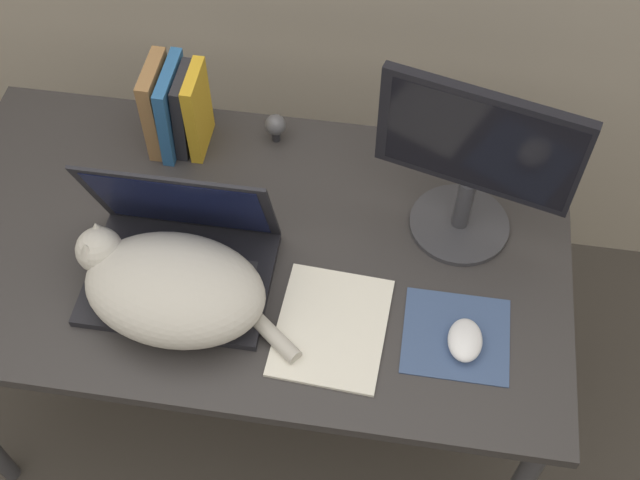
% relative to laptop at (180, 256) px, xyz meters
% --- Properties ---
extents(desk, '(1.37, 0.77, 0.74)m').
position_rel_laptop_xyz_m(desk, '(0.12, 0.09, -0.12)').
color(desk, '#2D2B2B').
rests_on(desk, ground_plane).
extents(laptop, '(0.38, 0.28, 0.28)m').
position_rel_laptop_xyz_m(laptop, '(0.00, 0.00, 0.00)').
color(laptop, black).
rests_on(laptop, desk).
extents(cat, '(0.47, 0.28, 0.15)m').
position_rel_laptop_xyz_m(cat, '(0.01, -0.09, 0.02)').
color(cat, '#B2ADA3').
rests_on(cat, desk).
extents(external_monitor, '(0.39, 0.22, 0.39)m').
position_rel_laptop_xyz_m(external_monitor, '(0.56, 0.20, 0.16)').
color(external_monitor, '#333338').
rests_on(external_monitor, desk).
extents(mousepad, '(0.21, 0.20, 0.00)m').
position_rel_laptop_xyz_m(mousepad, '(0.57, -0.07, -0.05)').
color(mousepad, '#384C75').
rests_on(mousepad, desk).
extents(computer_mouse, '(0.07, 0.10, 0.04)m').
position_rel_laptop_xyz_m(computer_mouse, '(0.59, -0.09, -0.03)').
color(computer_mouse, silver).
rests_on(computer_mouse, mousepad).
extents(book_row, '(0.12, 0.16, 0.22)m').
position_rel_laptop_xyz_m(book_row, '(-0.09, 0.36, 0.05)').
color(book_row, olive).
rests_on(book_row, desk).
extents(notepad, '(0.23, 0.27, 0.01)m').
position_rel_laptop_xyz_m(notepad, '(0.33, -0.09, -0.05)').
color(notepad, silver).
rests_on(notepad, desk).
extents(webcam, '(0.05, 0.05, 0.07)m').
position_rel_laptop_xyz_m(webcam, '(0.13, 0.39, -0.01)').
color(webcam, '#232328').
rests_on(webcam, desk).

